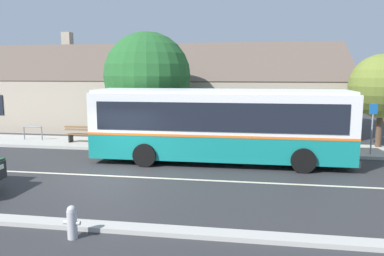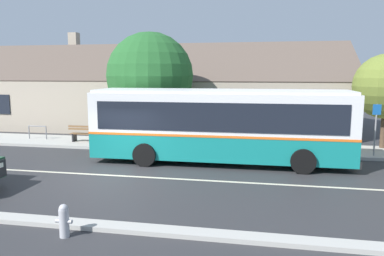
{
  "view_description": "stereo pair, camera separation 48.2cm",
  "coord_description": "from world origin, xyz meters",
  "px_view_note": "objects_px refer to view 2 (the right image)",
  "views": [
    {
      "loc": [
        5.21,
        -13.39,
        3.98
      ],
      "look_at": [
        2.66,
        2.44,
        1.59
      ],
      "focal_mm": 35.0,
      "sensor_mm": 36.0,
      "label": 1
    },
    {
      "loc": [
        5.68,
        -13.3,
        3.98
      ],
      "look_at": [
        2.66,
        2.44,
        1.59
      ],
      "focal_mm": 35.0,
      "sensor_mm": 36.0,
      "label": 2
    }
  ],
  "objects_px": {
    "bench_down_street": "(163,137)",
    "street_tree_secondary": "(150,76)",
    "bike_rack": "(37,130)",
    "fire_hydrant": "(64,220)",
    "bench_by_building": "(86,134)",
    "transit_bus": "(220,124)",
    "bus_stop_sign": "(376,124)"
  },
  "relations": [
    {
      "from": "fire_hydrant",
      "to": "bus_stop_sign",
      "type": "bearing_deg",
      "value": 46.74
    },
    {
      "from": "bench_down_street",
      "to": "street_tree_secondary",
      "type": "height_order",
      "value": "street_tree_secondary"
    },
    {
      "from": "bench_by_building",
      "to": "bench_down_street",
      "type": "distance_m",
      "value": 4.41
    },
    {
      "from": "bench_down_street",
      "to": "fire_hydrant",
      "type": "xyz_separation_m",
      "value": [
        0.53,
        -11.09,
        -0.15
      ]
    },
    {
      "from": "bench_down_street",
      "to": "bike_rack",
      "type": "xyz_separation_m",
      "value": [
        -7.63,
        0.34,
        0.11
      ]
    },
    {
      "from": "transit_bus",
      "to": "bench_down_street",
      "type": "distance_m",
      "value": 4.51
    },
    {
      "from": "bench_by_building",
      "to": "fire_hydrant",
      "type": "bearing_deg",
      "value": -65.98
    },
    {
      "from": "bike_rack",
      "to": "bench_down_street",
      "type": "bearing_deg",
      "value": -2.56
    },
    {
      "from": "bench_down_street",
      "to": "transit_bus",
      "type": "bearing_deg",
      "value": -39.68
    },
    {
      "from": "bench_down_street",
      "to": "bench_by_building",
      "type": "bearing_deg",
      "value": -179.96
    },
    {
      "from": "street_tree_secondary",
      "to": "bus_stop_sign",
      "type": "bearing_deg",
      "value": -8.53
    },
    {
      "from": "fire_hydrant",
      "to": "street_tree_secondary",
      "type": "bearing_deg",
      "value": 97.13
    },
    {
      "from": "transit_bus",
      "to": "bus_stop_sign",
      "type": "relative_size",
      "value": 4.7
    },
    {
      "from": "fire_hydrant",
      "to": "bike_rack",
      "type": "relative_size",
      "value": 0.72
    },
    {
      "from": "bench_by_building",
      "to": "street_tree_secondary",
      "type": "height_order",
      "value": "street_tree_secondary"
    },
    {
      "from": "transit_bus",
      "to": "bench_by_building",
      "type": "xyz_separation_m",
      "value": [
        -7.77,
        2.78,
        -1.16
      ]
    },
    {
      "from": "transit_bus",
      "to": "bench_down_street",
      "type": "xyz_separation_m",
      "value": [
        -3.36,
        2.79,
        -1.16
      ]
    },
    {
      "from": "transit_bus",
      "to": "fire_hydrant",
      "type": "distance_m",
      "value": 8.87
    },
    {
      "from": "bench_down_street",
      "to": "fire_hydrant",
      "type": "distance_m",
      "value": 11.1
    },
    {
      "from": "bench_by_building",
      "to": "fire_hydrant",
      "type": "relative_size",
      "value": 2.27
    },
    {
      "from": "bench_down_street",
      "to": "street_tree_secondary",
      "type": "distance_m",
      "value": 3.5
    },
    {
      "from": "street_tree_secondary",
      "to": "bus_stop_sign",
      "type": "distance_m",
      "value": 11.62
    },
    {
      "from": "bench_down_street",
      "to": "bike_rack",
      "type": "bearing_deg",
      "value": 177.44
    },
    {
      "from": "fire_hydrant",
      "to": "transit_bus",
      "type": "bearing_deg",
      "value": 71.18
    },
    {
      "from": "bench_by_building",
      "to": "bike_rack",
      "type": "relative_size",
      "value": 1.63
    },
    {
      "from": "transit_bus",
      "to": "street_tree_secondary",
      "type": "bearing_deg",
      "value": 138.92
    },
    {
      "from": "bench_down_street",
      "to": "street_tree_secondary",
      "type": "xyz_separation_m",
      "value": [
        -0.99,
        1.0,
        3.21
      ]
    },
    {
      "from": "bench_down_street",
      "to": "bus_stop_sign",
      "type": "height_order",
      "value": "bus_stop_sign"
    },
    {
      "from": "bike_rack",
      "to": "transit_bus",
      "type": "bearing_deg",
      "value": -15.89
    },
    {
      "from": "bench_by_building",
      "to": "bench_down_street",
      "type": "relative_size",
      "value": 1.07
    },
    {
      "from": "bench_down_street",
      "to": "street_tree_secondary",
      "type": "relative_size",
      "value": 0.28
    },
    {
      "from": "street_tree_secondary",
      "to": "bench_down_street",
      "type": "bearing_deg",
      "value": -45.44
    }
  ]
}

